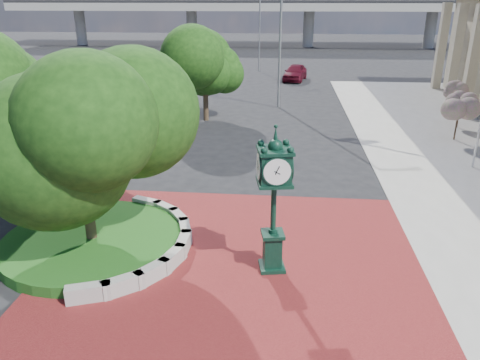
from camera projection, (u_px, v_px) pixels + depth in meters
name	position (u px, v px, depth m)	size (l,w,h in m)	color
ground	(236.00, 254.00, 15.77)	(200.00, 200.00, 0.00)	black
plaza	(233.00, 270.00, 14.84)	(12.00, 12.00, 0.04)	maroon
planter_wall	(157.00, 243.00, 15.92)	(2.96, 6.77, 0.54)	#9E9B93
grass_bed	(93.00, 242.00, 16.15)	(6.10, 6.10, 0.40)	#134213
overpass	(278.00, 6.00, 78.22)	(90.00, 12.00, 7.50)	#9E9B93
tree_planter	(80.00, 144.00, 14.86)	(5.20, 5.20, 6.33)	#38281C
tree_street	(205.00, 73.00, 31.61)	(4.40, 4.40, 5.45)	#38281C
post_clock	(274.00, 195.00, 13.98)	(1.11, 1.11, 4.67)	black
parked_car	(295.00, 72.00, 47.90)	(1.95, 4.84, 1.65)	#4E0B19
street_lamp_near	(284.00, 28.00, 34.48)	(2.26, 0.53, 10.09)	slate
street_lamp_far	(261.00, 26.00, 52.33)	(1.80, 0.96, 8.57)	slate
shrub_near	(458.00, 114.00, 27.68)	(1.20, 1.20, 2.20)	#38281C
shrub_mid	(461.00, 104.00, 30.36)	(1.20, 1.20, 2.20)	#38281C
shrub_far	(456.00, 91.00, 34.41)	(1.20, 1.20, 2.20)	#38281C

